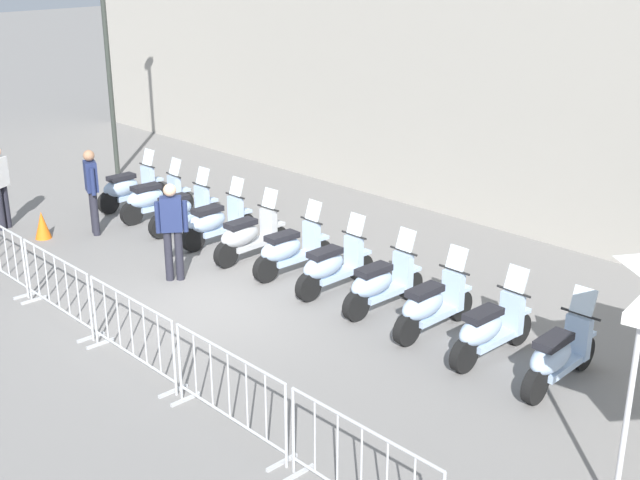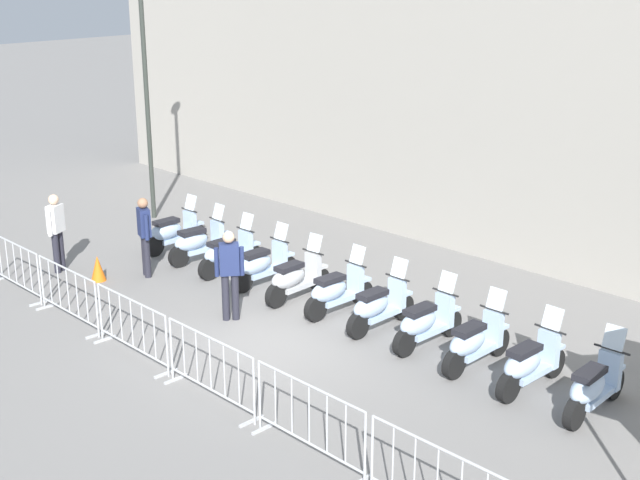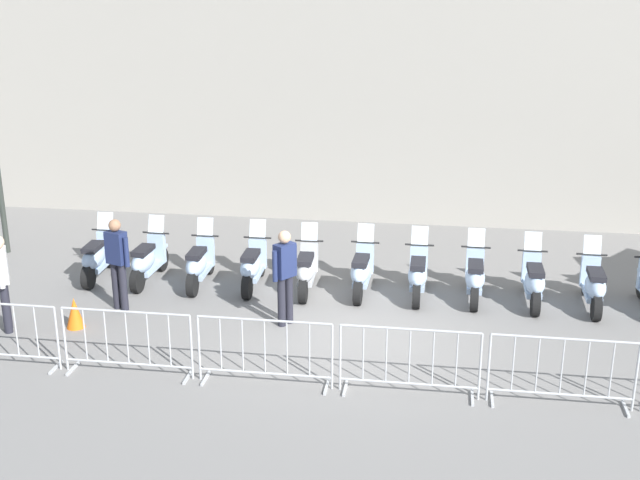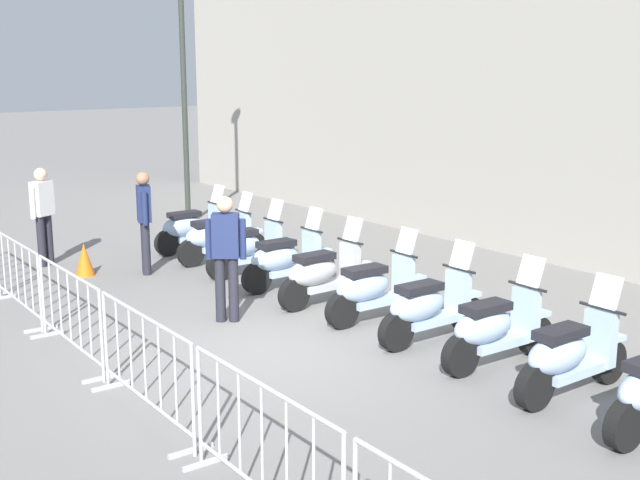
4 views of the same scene
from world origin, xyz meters
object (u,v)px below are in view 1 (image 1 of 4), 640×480
object	(u,v)px
barrier_segment_2	(57,288)
barrier_segment_4	(229,392)
motorcycle_10	(558,356)
officer_near_row_end	(0,183)
motorcycle_6	(332,266)
motorcycle_4	(248,236)
barrier_segment_5	(361,472)
motorcycle_7	(381,284)
barrier_segment_3	(132,333)
traffic_cone	(42,225)
motorcycle_3	(215,222)
motorcycle_2	(182,210)
motorcycle_5	(290,250)
motorcycle_8	(431,305)
motorcycle_1	(154,199)
officer_by_barriers	(92,187)
motorcycle_9	(489,329)
officer_mid_plaza	(172,226)
motorcycle_0	(129,188)

from	to	relation	value
barrier_segment_2	barrier_segment_4	xyz separation A→B (m)	(4.25, -0.64, 0.00)
motorcycle_10	officer_near_row_end	xyz separation A→B (m)	(-11.49, -0.80, 0.53)
motorcycle_6	barrier_segment_2	distance (m)	4.37
motorcycle_4	barrier_segment_5	world-z (taller)	motorcycle_4
motorcycle_7	barrier_segment_3	world-z (taller)	motorcycle_7
barrier_segment_5	traffic_cone	bearing A→B (deg)	162.98
barrier_segment_2	motorcycle_7	bearing A→B (deg)	41.56
motorcycle_3	motorcycle_7	bearing A→B (deg)	-7.90
motorcycle_2	motorcycle_5	world-z (taller)	same
motorcycle_7	motorcycle_8	world-z (taller)	same
motorcycle_1	traffic_cone	distance (m)	2.33
motorcycle_2	officer_by_barriers	bearing A→B (deg)	-138.12
motorcycle_9	motorcycle_10	world-z (taller)	same
motorcycle_4	motorcycle_6	bearing A→B (deg)	-6.70
barrier_segment_5	traffic_cone	distance (m)	10.28
motorcycle_7	barrier_segment_2	bearing A→B (deg)	-138.44
motorcycle_5	motorcycle_7	world-z (taller)	same
motorcycle_2	motorcycle_4	size ratio (longest dim) A/B	1.00
motorcycle_1	motorcycle_2	distance (m)	1.08
motorcycle_4	officer_mid_plaza	size ratio (longest dim) A/B	1.00
motorcycle_4	barrier_segment_4	distance (m)	5.69
motorcycle_3	barrier_segment_2	bearing A→B (deg)	-82.83
motorcycle_2	motorcycle_9	size ratio (longest dim) A/B	1.00
motorcycle_0	motorcycle_2	bearing A→B (deg)	-10.41
motorcycle_0	officer_by_barriers	size ratio (longest dim) A/B	1.00
motorcycle_9	motorcycle_8	bearing A→B (deg)	168.88
officer_by_barriers	traffic_cone	distance (m)	1.24
motorcycle_2	barrier_segment_2	distance (m)	4.32
motorcycle_9	traffic_cone	size ratio (longest dim) A/B	3.12
motorcycle_8	officer_mid_plaza	xyz separation A→B (m)	(-4.58, -0.91, 0.53)
motorcycle_1	motorcycle_8	bearing A→B (deg)	-8.60
motorcycle_1	barrier_segment_2	xyz separation A→B (m)	(2.61, -4.22, 0.07)
barrier_segment_2	motorcycle_8	bearing A→B (deg)	32.86
motorcycle_0	motorcycle_2	size ratio (longest dim) A/B	1.00
motorcycle_4	motorcycle_6	distance (m)	2.14
motorcycle_4	officer_by_barriers	size ratio (longest dim) A/B	1.00
motorcycle_9	barrier_segment_4	size ratio (longest dim) A/B	0.84
motorcycle_2	motorcycle_8	bearing A→B (deg)	-8.36
motorcycle_9	barrier_segment_5	xyz separation A→B (m)	(0.53, -3.85, 0.07)
motorcycle_10	officer_mid_plaza	xyz separation A→B (m)	(-6.69, -0.54, 0.53)
motorcycle_2	officer_by_barriers	size ratio (longest dim) A/B	1.00
motorcycle_4	motorcycle_10	xyz separation A→B (m)	(6.35, -0.97, 0.00)
barrier_segment_4	officer_by_barriers	distance (m)	7.93
motorcycle_4	barrier_segment_3	size ratio (longest dim) A/B	0.84
motorcycle_2	motorcycle_10	bearing A→B (deg)	-8.75
barrier_segment_3	officer_by_barriers	size ratio (longest dim) A/B	1.18
motorcycle_1	motorcycle_9	bearing A→B (deg)	-8.91
motorcycle_4	officer_near_row_end	distance (m)	5.47
motorcycle_6	motorcycle_3	bearing A→B (deg)	171.84
motorcycle_3	motorcycle_9	xyz separation A→B (m)	(6.34, -1.02, 0.00)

